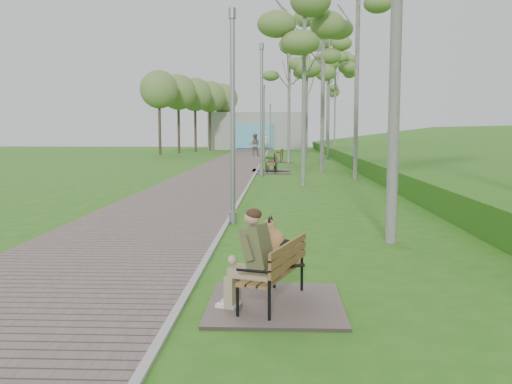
# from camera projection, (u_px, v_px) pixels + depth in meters

# --- Properties ---
(ground) EXTENTS (120.00, 120.00, 0.00)m
(ground) POSITION_uv_depth(u_px,v_px,m) (225.00, 227.00, 12.29)
(ground) COLOR #2A6715
(ground) RESTS_ON ground
(walkway) EXTENTS (3.50, 67.00, 0.04)m
(walkway) POSITION_uv_depth(u_px,v_px,m) (230.00, 165.00, 33.71)
(walkway) COLOR #635650
(walkway) RESTS_ON ground
(kerb) EXTENTS (0.10, 67.00, 0.05)m
(kerb) POSITION_uv_depth(u_px,v_px,m) (260.00, 165.00, 33.64)
(kerb) COLOR #999993
(kerb) RESTS_ON ground
(embankment) EXTENTS (14.00, 70.00, 1.60)m
(embankment) POSITION_uv_depth(u_px,v_px,m) (475.00, 168.00, 31.65)
(embankment) COLOR #427C23
(embankment) RESTS_ON ground
(building_north) EXTENTS (10.00, 5.20, 4.00)m
(building_north) POSITION_uv_depth(u_px,v_px,m) (256.00, 131.00, 62.76)
(building_north) COLOR #9E9E99
(building_north) RESTS_ON ground
(bench_main) EXTENTS (1.59, 1.77, 1.39)m
(bench_main) POSITION_uv_depth(u_px,v_px,m) (268.00, 275.00, 6.73)
(bench_main) COLOR #635650
(bench_main) RESTS_ON ground
(bench_second) EXTENTS (1.71, 1.90, 1.05)m
(bench_second) POSITION_uv_depth(u_px,v_px,m) (272.00, 169.00, 27.92)
(bench_second) COLOR #635650
(bench_second) RESTS_ON ground
(bench_third) EXTENTS (1.91, 2.12, 1.17)m
(bench_third) POSITION_uv_depth(u_px,v_px,m) (270.00, 167.00, 29.32)
(bench_third) COLOR #635650
(bench_third) RESTS_ON ground
(bench_far) EXTENTS (1.78, 1.98, 1.09)m
(bench_far) POSITION_uv_depth(u_px,v_px,m) (279.00, 159.00, 37.40)
(bench_far) COLOR #635650
(bench_far) RESTS_ON ground
(lamp_post_near) EXTENTS (0.18, 0.18, 4.71)m
(lamp_post_near) POSITION_uv_depth(u_px,v_px,m) (233.00, 125.00, 12.55)
(lamp_post_near) COLOR gray
(lamp_post_near) RESTS_ON ground
(lamp_post_second) EXTENTS (0.23, 0.23, 5.91)m
(lamp_post_second) POSITION_uv_depth(u_px,v_px,m) (262.00, 115.00, 25.47)
(lamp_post_second) COLOR gray
(lamp_post_second) RESTS_ON ground
(lamp_post_third) EXTENTS (0.19, 0.19, 5.04)m
(lamp_post_third) POSITION_uv_depth(u_px,v_px,m) (264.00, 126.00, 37.88)
(lamp_post_third) COLOR gray
(lamp_post_third) RESTS_ON ground
(lamp_post_far) EXTENTS (0.18, 0.18, 4.66)m
(lamp_post_far) POSITION_uv_depth(u_px,v_px,m) (270.00, 129.00, 56.28)
(lamp_post_far) COLOR gray
(lamp_post_far) RESTS_ON ground
(pedestrian_near) EXTENTS (0.79, 0.60, 1.93)m
(pedestrian_near) POSITION_uv_depth(u_px,v_px,m) (265.00, 141.00, 57.43)
(pedestrian_near) COLOR silver
(pedestrian_near) RESTS_ON ground
(pedestrian_far) EXTENTS (0.98, 0.81, 1.82)m
(pedestrian_far) POSITION_uv_depth(u_px,v_px,m) (255.00, 145.00, 45.77)
(pedestrian_far) COLOR gray
(pedestrian_far) RESTS_ON ground
(birch_near_a) EXTENTS (2.26, 2.26, 8.07)m
(birch_near_a) POSITION_uv_depth(u_px,v_px,m) (305.00, 12.00, 20.64)
(birch_near_a) COLOR silver
(birch_near_a) RESTS_ON ground
(birch_mid_a) EXTENTS (2.63, 2.63, 7.91)m
(birch_mid_a) POSITION_uv_depth(u_px,v_px,m) (323.00, 45.00, 27.75)
(birch_mid_a) COLOR silver
(birch_mid_a) RESTS_ON ground
(birch_mid_c) EXTENTS (2.46, 2.46, 7.77)m
(birch_mid_c) POSITION_uv_depth(u_px,v_px,m) (289.00, 65.00, 35.39)
(birch_mid_c) COLOR silver
(birch_mid_c) RESTS_ON ground
(birch_far_a) EXTENTS (2.27, 2.27, 8.66)m
(birch_far_a) POSITION_uv_depth(u_px,v_px,m) (329.00, 63.00, 40.15)
(birch_far_a) COLOR silver
(birch_far_a) RESTS_ON ground
(birch_far_b) EXTENTS (2.96, 2.96, 8.99)m
(birch_far_b) POSITION_uv_depth(u_px,v_px,m) (307.00, 62.00, 41.69)
(birch_far_b) COLOR silver
(birch_far_b) RESTS_ON ground
(birch_far_c) EXTENTS (2.40, 2.40, 9.12)m
(birch_far_c) POSITION_uv_depth(u_px,v_px,m) (336.00, 63.00, 43.03)
(birch_far_c) COLOR silver
(birch_far_c) RESTS_ON ground
(birch_distant_b) EXTENTS (2.23, 2.23, 9.26)m
(birch_distant_b) POSITION_uv_depth(u_px,v_px,m) (327.00, 77.00, 56.21)
(birch_distant_b) COLOR silver
(birch_distant_b) RESTS_ON ground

